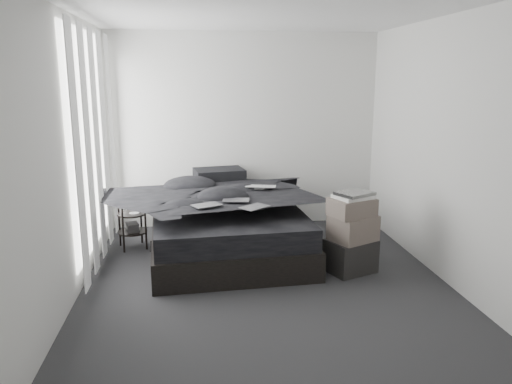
{
  "coord_description": "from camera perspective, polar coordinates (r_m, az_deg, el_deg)",
  "views": [
    {
      "loc": [
        -0.66,
        -4.63,
        2.01
      ],
      "look_at": [
        0.0,
        0.8,
        0.75
      ],
      "focal_mm": 35.0,
      "sensor_mm": 36.0,
      "label": 1
    }
  ],
  "objects": [
    {
      "name": "laptop",
      "position": [
        5.85,
        0.47,
        1.24
      ],
      "size": [
        0.41,
        0.31,
        0.03
      ],
      "primitive_type": "imported",
      "rotation": [
        0.0,
        0.0,
        -0.25
      ],
      "color": "silver",
      "rests_on": "duvet"
    },
    {
      "name": "comic_b",
      "position": [
        5.32,
        -2.31,
        0.0
      ],
      "size": [
        0.31,
        0.22,
        0.01
      ],
      "primitive_type": "cube",
      "rotation": [
        0.0,
        0.0,
        -0.14
      ],
      "color": "black",
      "rests_on": "duvet"
    },
    {
      "name": "art_book_white",
      "position": [
        5.21,
        11.04,
        -0.52
      ],
      "size": [
        0.44,
        0.4,
        0.04
      ],
      "primitive_type": "cube",
      "rotation": [
        0.0,
        0.0,
        0.4
      ],
      "color": "silver",
      "rests_on": "box_upper"
    },
    {
      "name": "comic_c",
      "position": [
        5.02,
        -0.17,
        -0.68
      ],
      "size": [
        0.34,
        0.32,
        0.01
      ],
      "primitive_type": "cube",
      "rotation": [
        0.0,
        0.0,
        0.68
      ],
      "color": "black",
      "rests_on": "duvet"
    },
    {
      "name": "comic_a",
      "position": [
        5.12,
        -5.66,
        -0.62
      ],
      "size": [
        0.34,
        0.29,
        0.01
      ],
      "primitive_type": "cube",
      "rotation": [
        0.0,
        0.0,
        0.45
      ],
      "color": "black",
      "rests_on": "duvet"
    },
    {
      "name": "art_book_snake",
      "position": [
        5.21,
        11.21,
        -0.16
      ],
      "size": [
        0.44,
        0.41,
        0.03
      ],
      "primitive_type": "cube",
      "rotation": [
        0.0,
        0.0,
        0.5
      ],
      "color": "silver",
      "rests_on": "art_book_white"
    },
    {
      "name": "pillow_upper",
      "position": [
        6.57,
        -4.23,
        2.04
      ],
      "size": [
        0.7,
        0.54,
        0.14
      ],
      "primitive_type": "cube",
      "rotation": [
        0.0,
        0.0,
        0.17
      ],
      "color": "black",
      "rests_on": "pillow_lower"
    },
    {
      "name": "papers",
      "position": [
        6.07,
        -14.03,
        -0.41
      ],
      "size": [
        0.3,
        0.27,
        0.01
      ],
      "primitive_type": "cube",
      "rotation": [
        0.0,
        0.0,
        0.47
      ],
      "color": "white",
      "rests_on": "side_stand"
    },
    {
      "name": "floor",
      "position": [
        5.09,
        1.1,
        -10.29
      ],
      "size": [
        3.6,
        4.2,
        0.01
      ],
      "primitive_type": "cube",
      "color": "#2B2B2D",
      "rests_on": "ground"
    },
    {
      "name": "mattress",
      "position": [
        5.83,
        -3.44,
        -2.84
      ],
      "size": [
        1.77,
        2.28,
        0.24
      ],
      "primitive_type": "cube",
      "rotation": [
        0.0,
        0.0,
        0.07
      ],
      "color": "black",
      "rests_on": "bed"
    },
    {
      "name": "box_lower",
      "position": [
        5.4,
        10.74,
        -7.15
      ],
      "size": [
        0.58,
        0.52,
        0.35
      ],
      "primitive_type": "cube",
      "rotation": [
        0.0,
        0.0,
        0.4
      ],
      "color": "black",
      "rests_on": "floor"
    },
    {
      "name": "bed",
      "position": [
        5.91,
        -3.4,
        -5.38
      ],
      "size": [
        1.84,
        2.35,
        0.31
      ],
      "primitive_type": "cube",
      "rotation": [
        0.0,
        0.0,
        0.07
      ],
      "color": "black",
      "rests_on": "floor"
    },
    {
      "name": "wall_right",
      "position": [
        5.29,
        20.92,
        4.41
      ],
      "size": [
        0.01,
        4.2,
        2.6
      ],
      "primitive_type": "cube",
      "color": "silver",
      "rests_on": "ground"
    },
    {
      "name": "wall_front",
      "position": [
        2.71,
        7.41,
        -2.31
      ],
      "size": [
        3.6,
        0.01,
        2.6
      ],
      "primitive_type": "cube",
      "color": "silver",
      "rests_on": "ground"
    },
    {
      "name": "window_left",
      "position": [
        5.68,
        -18.34,
        5.65
      ],
      "size": [
        0.02,
        2.0,
        2.3
      ],
      "primitive_type": "cube",
      "color": "white",
      "rests_on": "wall_left"
    },
    {
      "name": "side_stand",
      "position": [
        6.16,
        -13.97,
        -3.35
      ],
      "size": [
        0.43,
        0.43,
        0.64
      ],
      "primitive_type": "cylinder",
      "rotation": [
        0.0,
        0.0,
        0.3
      ],
      "color": "black",
      "rests_on": "floor"
    },
    {
      "name": "wall_back",
      "position": [
        6.8,
        -1.33,
        6.97
      ],
      "size": [
        3.6,
        0.01,
        2.6
      ],
      "primitive_type": "cube",
      "color": "silver",
      "rests_on": "ground"
    },
    {
      "name": "pillow_lower",
      "position": [
        6.61,
        -4.89,
        0.8
      ],
      "size": [
        0.7,
        0.5,
        0.15
      ],
      "primitive_type": "cube",
      "rotation": [
        0.0,
        0.0,
        0.07
      ],
      "color": "black",
      "rests_on": "mattress"
    },
    {
      "name": "ceiling",
      "position": [
        4.71,
        1.25,
        20.17
      ],
      "size": [
        3.6,
        4.2,
        0.01
      ],
      "primitive_type": "cube",
      "color": "white",
      "rests_on": "ground"
    },
    {
      "name": "box_upper",
      "position": [
        5.23,
        10.9,
        -1.7
      ],
      "size": [
        0.51,
        0.46,
        0.18
      ],
      "primitive_type": "cube",
      "rotation": [
        0.0,
        0.0,
        0.34
      ],
      "color": "#62564E",
      "rests_on": "box_mid"
    },
    {
      "name": "wall_left",
      "position": [
        4.82,
        -20.58,
        3.68
      ],
      "size": [
        0.01,
        4.2,
        2.6
      ],
      "primitive_type": "cube",
      "color": "silver",
      "rests_on": "ground"
    },
    {
      "name": "floor_books",
      "position": [
        6.08,
        -11.02,
        -5.87
      ],
      "size": [
        0.21,
        0.24,
        0.14
      ],
      "primitive_type": "cube",
      "rotation": [
        0.0,
        0.0,
        -0.43
      ],
      "color": "black",
      "rests_on": "floor"
    },
    {
      "name": "box_mid",
      "position": [
        5.3,
        11.04,
        -4.05
      ],
      "size": [
        0.55,
        0.51,
        0.27
      ],
      "primitive_type": "cube",
      "rotation": [
        0.0,
        0.0,
        0.46
      ],
      "color": "#62564E",
      "rests_on": "box_lower"
    },
    {
      "name": "duvet",
      "position": [
        5.71,
        -3.4,
        -0.56
      ],
      "size": [
        1.78,
        2.02,
        0.26
      ],
      "primitive_type": "imported",
      "rotation": [
        0.0,
        0.0,
        0.07
      ],
      "color": "black",
      "rests_on": "mattress"
    },
    {
      "name": "curtain_left",
      "position": [
        5.68,
        -17.8,
        4.97
      ],
      "size": [
        0.06,
        2.12,
        2.48
      ],
      "primitive_type": "cube",
      "color": "white",
      "rests_on": "wall_left"
    }
  ]
}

